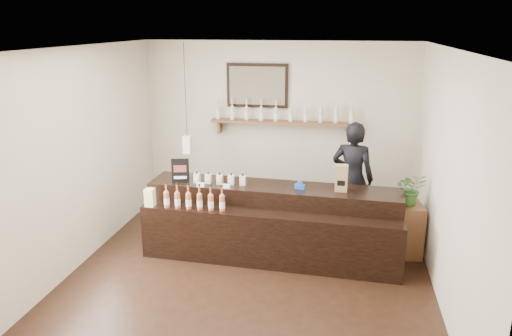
{
  "coord_description": "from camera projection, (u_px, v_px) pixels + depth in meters",
  "views": [
    {
      "loc": [
        1.1,
        -5.64,
        3.07
      ],
      "look_at": [
        -0.05,
        0.7,
        1.19
      ],
      "focal_mm": 35.0,
      "sensor_mm": 36.0,
      "label": 1
    }
  ],
  "objects": [
    {
      "name": "side_cabinet",
      "position": [
        407.0,
        229.0,
        6.8
      ],
      "size": [
        0.43,
        0.54,
        0.72
      ],
      "color": "brown",
      "rests_on": "ground"
    },
    {
      "name": "counter",
      "position": [
        271.0,
        224.0,
        6.76
      ],
      "size": [
        3.44,
        1.07,
        1.12
      ],
      "color": "black",
      "rests_on": "ground"
    },
    {
      "name": "room_shell",
      "position": [
        250.0,
        143.0,
        5.89
      ],
      "size": [
        5.0,
        5.0,
        5.0
      ],
      "color": "beige",
      "rests_on": "ground"
    },
    {
      "name": "shopkeeper",
      "position": [
        353.0,
        171.0,
        7.35
      ],
      "size": [
        0.79,
        0.61,
        1.93
      ],
      "primitive_type": "imported",
      "rotation": [
        0.0,
        0.0,
        2.91
      ],
      "color": "black",
      "rests_on": "ground"
    },
    {
      "name": "tape_dispenser",
      "position": [
        300.0,
        186.0,
        6.59
      ],
      "size": [
        0.14,
        0.08,
        0.11
      ],
      "color": "#1748A7",
      "rests_on": "counter"
    },
    {
      "name": "back_wall_decor",
      "position": [
        268.0,
        106.0,
        8.15
      ],
      "size": [
        2.66,
        0.96,
        1.69
      ],
      "color": "brown",
      "rests_on": "ground"
    },
    {
      "name": "ground",
      "position": [
        250.0,
        273.0,
        6.37
      ],
      "size": [
        5.0,
        5.0,
        0.0
      ],
      "primitive_type": "plane",
      "color": "black",
      "rests_on": "ground"
    },
    {
      "name": "potted_plant",
      "position": [
        410.0,
        189.0,
        6.64
      ],
      "size": [
        0.45,
        0.41,
        0.44
      ],
      "primitive_type": "imported",
      "rotation": [
        0.0,
        0.0,
        0.17
      ],
      "color": "#376829",
      "rests_on": "side_cabinet"
    },
    {
      "name": "promo_sign",
      "position": [
        180.0,
        171.0,
        6.83
      ],
      "size": [
        0.24,
        0.08,
        0.34
      ],
      "color": "black",
      "rests_on": "counter"
    },
    {
      "name": "paper_bag",
      "position": [
        341.0,
        178.0,
        6.47
      ],
      "size": [
        0.16,
        0.12,
        0.35
      ],
      "color": "olive",
      "rests_on": "counter"
    }
  ]
}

